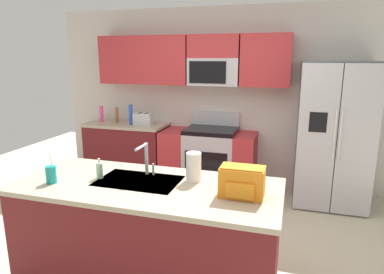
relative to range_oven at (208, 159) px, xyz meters
The scene contains 15 objects.
ground_plane 1.86m from the range_oven, 85.71° to the right, with size 9.00×9.00×0.00m, color beige.
kitchen_wall_unit 1.07m from the range_oven, 91.57° to the left, with size 5.20×0.43×2.60m.
back_counter 1.31m from the range_oven, behind, with size 1.24×0.63×0.90m.
range_oven is the anchor object (origin of this frame).
refrigerator 1.73m from the range_oven, ahead, with size 0.90×0.76×1.85m.
island_counter 2.28m from the range_oven, 88.53° to the right, with size 2.13×0.92×0.90m.
toaster 1.14m from the range_oven, behind, with size 0.28×0.16×0.18m.
pepper_mill 1.58m from the range_oven, behind, with size 0.05×0.05×0.24m, color brown.
bottle_pink 1.83m from the range_oven, behind, with size 0.06×0.06×0.25m, color #EA4C93.
bottle_blue 1.34m from the range_oven, behind, with size 0.06×0.06×0.30m, color blue.
sink_faucet 2.18m from the range_oven, 90.96° to the right, with size 0.08×0.21×0.28m.
drink_cup_teal 2.62m from the range_oven, 105.68° to the right, with size 0.08×0.08×0.26m.
soap_dispenser 2.35m from the range_oven, 99.59° to the right, with size 0.06×0.06×0.17m.
paper_towel_roll 2.21m from the range_oven, 79.29° to the right, with size 0.12×0.12×0.24m, color white.
backpack 2.51m from the range_oven, 70.28° to the right, with size 0.32×0.22×0.23m.
Camera 1 is at (1.01, -2.83, 1.90)m, focal length 31.75 mm.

